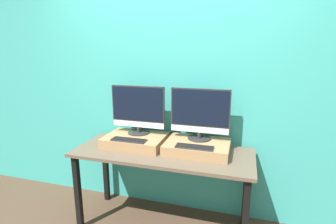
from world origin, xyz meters
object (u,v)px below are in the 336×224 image
Objects in this scene: monitor_left at (138,109)px; monitor_right at (200,114)px; keyboard_right at (194,147)px; keyboard_left at (129,140)px.

monitor_right is (0.62, 0.00, 0.00)m from monitor_left.
monitor_left is 1.00× the size of monitor_right.
keyboard_right is (0.62, -0.24, -0.24)m from monitor_left.
monitor_left reaches higher than keyboard_right.
monitor_left reaches higher than keyboard_left.
monitor_right is 0.34m from keyboard_right.
monitor_right is at bearing 21.22° from keyboard_left.
monitor_left is at bearing 158.78° from keyboard_right.
keyboard_left is 0.60× the size of monitor_right.
monitor_right reaches higher than keyboard_left.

